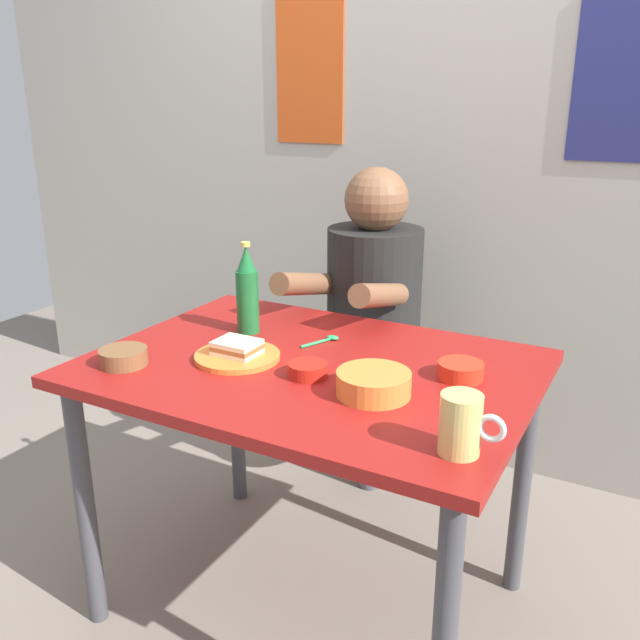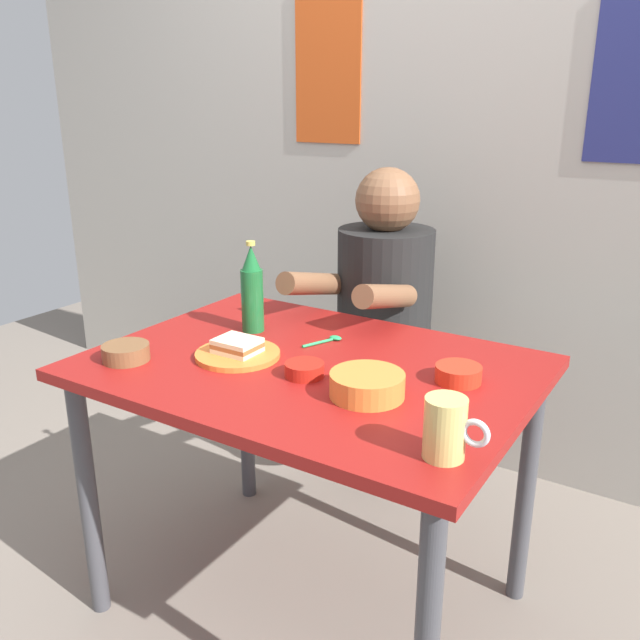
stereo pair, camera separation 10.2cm
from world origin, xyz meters
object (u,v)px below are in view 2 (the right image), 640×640
stool (381,402)px  sandwich (237,345)px  plate_orange (238,354)px  condiment_bowl_brown (126,352)px  person_seated (383,290)px  beer_mug (446,428)px  beer_bottle (252,291)px  dining_table (310,396)px

stool → sandwich: sandwich is taller
plate_orange → condiment_bowl_brown: condiment_bowl_brown is taller
person_seated → beer_mug: bearing=-56.6°
beer_bottle → beer_mug: bearing=-27.0°
beer_bottle → stool: bearing=72.2°
dining_table → condiment_bowl_brown: bearing=-149.8°
plate_orange → beer_mug: bearing=-16.4°
beer_bottle → condiment_bowl_brown: size_ratio=2.18×
dining_table → beer_bottle: 0.37m
dining_table → beer_mug: beer_mug is taller
plate_orange → beer_bottle: bearing=116.5°
beer_bottle → person_seated: bearing=71.8°
condiment_bowl_brown → plate_orange: bearing=36.6°
beer_bottle → sandwich: bearing=-63.5°
dining_table → sandwich: (-0.18, -0.07, 0.13)m
beer_mug → beer_bottle: (-0.74, 0.38, 0.06)m
beer_mug → condiment_bowl_brown: size_ratio=1.05×
beer_bottle → condiment_bowl_brown: bearing=-110.6°
beer_bottle → dining_table: bearing=-23.8°
sandwich → beer_mug: beer_mug is taller
sandwich → person_seated: bearing=84.1°
beer_mug → beer_bottle: beer_bottle is taller
plate_orange → condiment_bowl_brown: bearing=-143.4°
stool → beer_bottle: beer_bottle is taller
sandwich → condiment_bowl_brown: (-0.23, -0.17, -0.01)m
dining_table → beer_bottle: bearing=156.2°
stool → dining_table: bearing=-80.3°
stool → condiment_bowl_brown: 1.01m
person_seated → sandwich: bearing=-95.9°
dining_table → plate_orange: 0.22m
stool → beer_mug: beer_mug is taller
sandwich → condiment_bowl_brown: sandwich is taller
sandwich → condiment_bowl_brown: size_ratio=0.92×
stool → beer_bottle: (-0.16, -0.51, 0.51)m
person_seated → plate_orange: person_seated is taller
stool → person_seated: person_seated is taller
person_seated → plate_orange: 0.69m
plate_orange → condiment_bowl_brown: (-0.23, -0.17, 0.02)m
dining_table → beer_mug: size_ratio=8.73×
condiment_bowl_brown → beer_mug: bearing=-1.4°
stool → plate_orange: bearing=-95.8°
person_seated → beer_bottle: bearing=-108.2°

